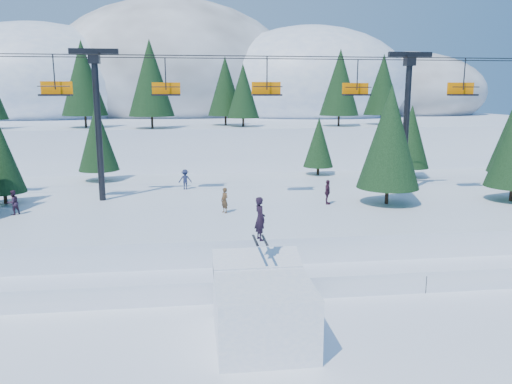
{
  "coord_description": "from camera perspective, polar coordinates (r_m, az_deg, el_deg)",
  "views": [
    {
      "loc": [
        -2.61,
        -17.29,
        9.84
      ],
      "look_at": [
        0.34,
        6.0,
        5.2
      ],
      "focal_mm": 35.0,
      "sensor_mm": 36.0,
      "label": 1
    }
  ],
  "objects": [
    {
      "name": "ground",
      "position": [
        20.06,
        1.26,
        -18.19
      ],
      "size": [
        160.0,
        160.0,
        0.0
      ],
      "primitive_type": "plane",
      "color": "white",
      "rests_on": "ground"
    },
    {
      "name": "mid_shelf",
      "position": [
        36.41,
        -2.9,
        -2.48
      ],
      "size": [
        70.0,
        22.0,
        2.5
      ],
      "primitive_type": "cube",
      "color": "white",
      "rests_on": "ground"
    },
    {
      "name": "berm",
      "position": [
        27.07,
        -1.25,
        -8.9
      ],
      "size": [
        70.0,
        6.0,
        1.1
      ],
      "primitive_type": "cube",
      "color": "white",
      "rests_on": "ground"
    },
    {
      "name": "mountain_ridge",
      "position": [
        90.67,
        -8.94,
        10.92
      ],
      "size": [
        119.0,
        60.19,
        26.46
      ],
      "color": "white",
      "rests_on": "ground"
    },
    {
      "name": "jump_kicker",
      "position": [
        20.68,
        0.72,
        -12.89
      ],
      "size": [
        3.8,
        5.18,
        5.61
      ],
      "color": "white",
      "rests_on": "ground"
    },
    {
      "name": "chairlift",
      "position": [
        35.54,
        -1.13,
        10.34
      ],
      "size": [
        46.0,
        3.21,
        10.28
      ],
      "color": "black",
      "rests_on": "mid_shelf"
    },
    {
      "name": "conifer_stand",
      "position": [
        35.85,
        -2.13,
        6.24
      ],
      "size": [
        63.41,
        17.0,
        8.95
      ],
      "color": "black",
      "rests_on": "mid_shelf"
    },
    {
      "name": "distant_skiers",
      "position": [
        35.4,
        -2.4,
        0.52
      ],
      "size": [
        28.12,
        8.88,
        1.66
      ],
      "color": "#203926",
      "rests_on": "mid_shelf"
    },
    {
      "name": "banner_near",
      "position": [
        26.18,
        16.04,
        -10.08
      ],
      "size": [
        2.86,
        0.12,
        0.9
      ],
      "color": "black",
      "rests_on": "ground"
    },
    {
      "name": "banner_far",
      "position": [
        27.78,
        18.57,
        -8.99
      ],
      "size": [
        2.66,
        1.09,
        0.9
      ],
      "color": "black",
      "rests_on": "ground"
    }
  ]
}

